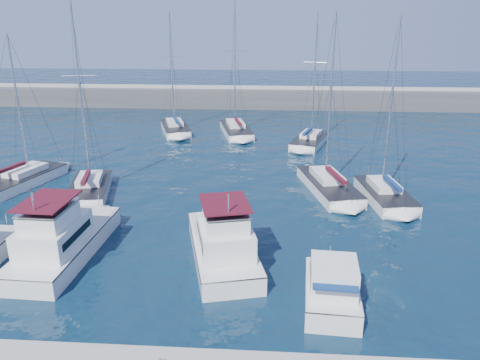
# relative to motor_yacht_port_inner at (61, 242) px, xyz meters

# --- Properties ---
(ground) EXTENTS (220.00, 220.00, 0.00)m
(ground) POSITION_rel_motor_yacht_port_inner_xyz_m (8.48, 1.31, -1.13)
(ground) COLOR black
(ground) RESTS_ON ground
(breakwater) EXTENTS (160.00, 6.00, 4.45)m
(breakwater) POSITION_rel_motor_yacht_port_inner_xyz_m (8.48, 53.31, -0.08)
(breakwater) COLOR #424244
(breakwater) RESTS_ON ground
(motor_yacht_port_inner) EXTENTS (3.92, 10.33, 4.69)m
(motor_yacht_port_inner) POSITION_rel_motor_yacht_port_inner_xyz_m (0.00, 0.00, 0.00)
(motor_yacht_port_inner) COLOR silver
(motor_yacht_port_inner) RESTS_ON ground
(motor_yacht_stbd_inner) EXTENTS (5.74, 9.94, 4.69)m
(motor_yacht_stbd_inner) POSITION_rel_motor_yacht_port_inner_xyz_m (10.11, 0.24, 0.00)
(motor_yacht_stbd_inner) COLOR silver
(motor_yacht_stbd_inner) RESTS_ON ground
(motor_yacht_stbd_outer) EXTENTS (3.13, 5.54, 3.20)m
(motor_yacht_stbd_outer) POSITION_rel_motor_yacht_port_inner_xyz_m (16.21, -4.08, -0.19)
(motor_yacht_stbd_outer) COLOR silver
(motor_yacht_stbd_outer) RESTS_ON ground
(sailboat_mid_a) EXTENTS (5.33, 9.09, 13.39)m
(sailboat_mid_a) POSITION_rel_motor_yacht_port_inner_xyz_m (-9.36, 12.95, -0.63)
(sailboat_mid_a) COLOR silver
(sailboat_mid_a) RESTS_ON ground
(sailboat_mid_b) EXTENTS (4.68, 7.95, 15.88)m
(sailboat_mid_b) POSITION_rel_motor_yacht_port_inner_xyz_m (-2.45, 11.03, -0.59)
(sailboat_mid_b) COLOR silver
(sailboat_mid_b) RESTS_ON ground
(sailboat_mid_d) EXTENTS (5.15, 9.65, 15.16)m
(sailboat_mid_d) POSITION_rel_motor_yacht_port_inner_xyz_m (17.96, 13.26, -0.62)
(sailboat_mid_d) COLOR silver
(sailboat_mid_d) RESTS_ON ground
(sailboat_mid_e) EXTENTS (3.99, 7.85, 14.95)m
(sailboat_mid_e) POSITION_rel_motor_yacht_port_inner_xyz_m (22.34, 11.32, -0.60)
(sailboat_mid_e) COLOR silver
(sailboat_mid_e) RESTS_ON ground
(sailboat_back_a) EXTENTS (5.44, 8.69, 15.33)m
(sailboat_back_a) POSITION_rel_motor_yacht_port_inner_xyz_m (0.32, 33.98, -0.60)
(sailboat_back_a) COLOR silver
(sailboat_back_a) RESTS_ON ground
(sailboat_back_b) EXTENTS (5.16, 9.67, 16.66)m
(sailboat_back_b) POSITION_rel_motor_yacht_port_inner_xyz_m (8.34, 33.71, -0.60)
(sailboat_back_b) COLOR silver
(sailboat_back_b) RESTS_ON ground
(sailboat_back_c) EXTENTS (5.24, 8.26, 15.21)m
(sailboat_back_c) POSITION_rel_motor_yacht_port_inner_xyz_m (17.45, 28.63, -0.60)
(sailboat_back_c) COLOR silver
(sailboat_back_c) RESTS_ON ground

